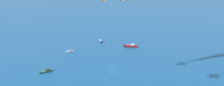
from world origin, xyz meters
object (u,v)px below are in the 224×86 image
object	(u,v)px
motorboat_inshore	(130,46)
motorboat_ahead	(69,51)
motorboat_far_stbd	(45,71)
motorboat_trailing	(100,41)

from	to	relation	value
motorboat_inshore	motorboat_ahead	bearing A→B (deg)	69.95
motorboat_ahead	motorboat_inshore	bearing A→B (deg)	-110.05
motorboat_far_stbd	motorboat_inshore	xyz separation A→B (m)	(9.68, -72.51, 0.19)
motorboat_far_stbd	motorboat_inshore	bearing A→B (deg)	-82.40
motorboat_far_stbd	motorboat_inshore	size ratio (longest dim) A/B	0.87
motorboat_ahead	motorboat_trailing	bearing A→B (deg)	-73.36
motorboat_far_stbd	motorboat_ahead	size ratio (longest dim) A/B	1.34
motorboat_far_stbd	motorboat_trailing	bearing A→B (deg)	-59.73
motorboat_inshore	motorboat_ahead	distance (m)	47.48
motorboat_inshore	motorboat_trailing	size ratio (longest dim) A/B	1.12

